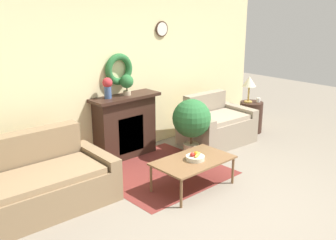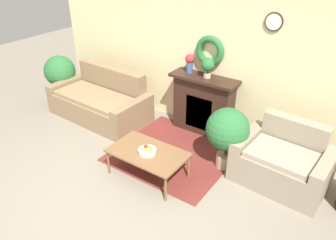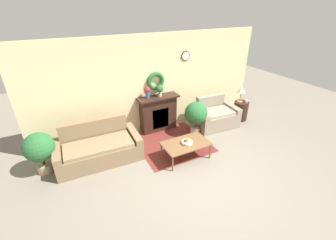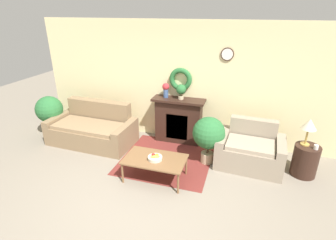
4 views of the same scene
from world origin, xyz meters
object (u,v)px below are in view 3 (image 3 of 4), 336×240
Objects in this scene: coffee_table at (186,144)px; mug at (246,101)px; loveseat_right at (215,116)px; fireplace at (158,113)px; vase_on_mantel_left at (147,92)px; couch_left at (98,147)px; table_lamp at (241,90)px; side_table_by_loveseat at (240,111)px; fruit_bowl at (187,142)px; potted_plant_floor_by_loveseat at (196,114)px; potted_plant_on_mantel at (160,89)px; potted_plant_floor_by_couch at (39,149)px.

mug is at bearing 17.57° from coffee_table.
loveseat_right is 1.18× the size of coffee_table.
fireplace is 3.59× the size of vase_on_mantel_left.
mug is (2.72, 0.86, 0.26)m from coffee_table.
couch_left is (-1.88, -0.63, -0.22)m from fireplace.
table_lamp is 1.55× the size of vase_on_mantel_left.
fireplace is 0.77m from vase_on_mantel_left.
mug is at bearing -37.87° from side_table_by_loveseat.
coffee_table is 4.27× the size of fruit_bowl.
side_table_by_loveseat is 1.84× the size of vase_on_mantel_left.
side_table_by_loveseat is 0.62× the size of potted_plant_floor_by_loveseat.
side_table_by_loveseat is 1.83m from potted_plant_floor_by_loveseat.
couch_left reaches higher than side_table_by_loveseat.
fireplace is 3.52× the size of potted_plant_on_mantel.
side_table_by_loveseat is 3.13m from vase_on_mantel_left.
potted_plant_floor_by_loveseat is at bearing -165.04° from loveseat_right.
fruit_bowl is at bearing -25.07° from couch_left.
mug is (1.09, -0.13, 0.33)m from loveseat_right.
loveseat_right is 1.91m from coffee_table.
side_table_by_loveseat is 1.80× the size of potted_plant_on_mantel.
potted_plant_floor_by_loveseat is at bearing 45.44° from coffee_table.
side_table_by_loveseat is at bearing 3.36° from potted_plant_floor_by_loveseat.
couch_left is 1.50× the size of loveseat_right.
loveseat_right is 3.92× the size of potted_plant_on_mantel.
vase_on_mantel_left reaches higher than fireplace.
coffee_table is at bearing 121.38° from fruit_bowl.
loveseat_right is 1.92m from fruit_bowl.
fireplace is at bearing 10.75° from potted_plant_floor_by_couch.
potted_plant_on_mantel is (0.05, 1.58, 0.79)m from fruit_bowl.
fruit_bowl is at bearing -89.99° from fireplace.
mug is at bearing 1.08° from couch_left.
fireplace is 2.80m from mug.
table_lamp is at bearing -12.98° from fireplace.
mug reaches higher than coffee_table.
potted_plant_floor_by_couch reaches higher than coffee_table.
mug is at bearing -1.28° from potted_plant_floor_by_couch.
loveseat_right is at bearing 32.22° from fruit_bowl.
mug is 5.78m from potted_plant_floor_by_couch.
mug is at bearing -14.72° from fireplace.
couch_left is 2.00× the size of potted_plant_floor_by_couch.
table_lamp reaches higher than couch_left.
mug is at bearing 18.13° from fruit_bowl.
potted_plant_floor_by_couch is (-4.69, -0.00, 0.30)m from loveseat_right.
table_lamp is (2.55, 1.01, 0.54)m from fruit_bowl.
coffee_table is (-0.01, -1.57, -0.14)m from fireplace.
fruit_bowl is 0.26× the size of potted_plant_floor_by_loveseat.
mug is (2.71, -0.71, 0.11)m from fireplace.
loveseat_right reaches higher than coffee_table.
table_lamp is 1.79m from potted_plant_floor_by_loveseat.
couch_left is at bearing -179.43° from table_lamp.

